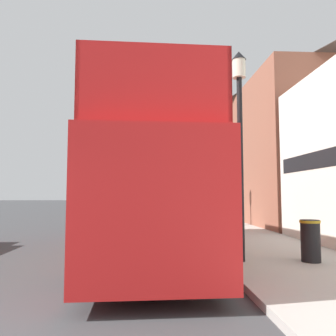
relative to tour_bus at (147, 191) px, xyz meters
name	(u,v)px	position (x,y,z in m)	size (l,w,h in m)	color
ground_plane	(106,218)	(-3.07, 14.04, -1.80)	(144.00, 144.00, 0.00)	#3D3D3F
sidewalk	(205,220)	(3.53, 11.04, -1.73)	(3.59, 108.00, 0.14)	#ADAAA3
brick_terrace_rear	(264,147)	(8.33, 13.41, 3.30)	(6.00, 19.70, 10.22)	#935642
tour_bus	(147,191)	(0.00, 0.00, 0.00)	(2.80, 9.93, 4.12)	red
parked_car_ahead_of_bus	(161,215)	(0.63, 7.53, -1.16)	(1.98, 4.40, 1.37)	black
lamp_post_nearest	(240,116)	(2.26, -1.95, 1.83)	(0.35, 0.35, 5.11)	black
lamp_post_second	(193,163)	(2.23, 6.73, 1.50)	(0.35, 0.35, 4.57)	black
litter_bin	(310,239)	(3.86, -2.07, -1.15)	(0.48, 0.48, 0.98)	black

